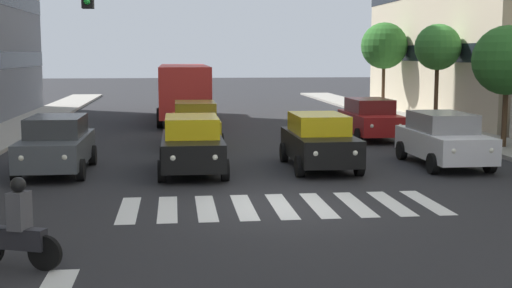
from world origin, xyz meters
The scene contains 13 objects.
ground_plane centered at (0.00, 0.00, 0.00)m, with size 180.00×180.00×0.00m, color #262628.
crosswalk_markings centered at (0.00, 0.00, 0.00)m, with size 7.65×2.80×0.01m.
car_0 centered at (-6.13, -5.31, 0.89)m, with size 2.02×4.44×1.72m.
car_1 centered at (-2.03, -5.29, 0.89)m, with size 2.02×4.44×1.72m.
car_2 centered at (2.00, -4.94, 0.89)m, with size 2.02×4.44×1.72m.
car_3 centered at (6.10, -5.42, 0.89)m, with size 2.02×4.44×1.72m.
car_row2_0 centered at (1.70, -11.40, 0.89)m, with size 2.02×4.44×1.72m.
car_row2_1 centered at (-5.76, -12.45, 0.89)m, with size 2.02×4.44×1.72m.
bus_behind_traffic centered at (2.00, -21.57, 1.86)m, with size 2.78×10.50×3.00m.
motorcycle_with_rider centered at (5.18, 4.20, 0.65)m, with size 1.62×0.70×1.57m.
street_tree_1 centered at (-9.77, -8.44, 3.37)m, with size 2.59×2.59×4.53m.
street_tree_2 centered at (-10.14, -16.23, 3.92)m, with size 2.23×2.23×4.91m.
street_tree_3 centered at (-9.93, -24.12, 4.09)m, with size 2.75×2.75×5.33m.
Camera 1 is at (2.49, 15.85, 3.60)m, focal length 48.11 mm.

